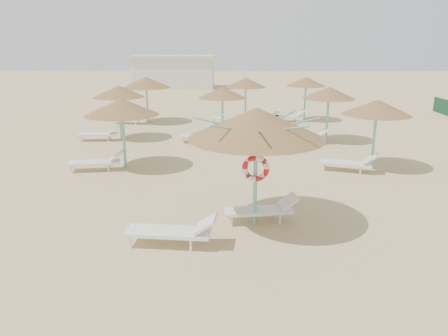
{
  "coord_description": "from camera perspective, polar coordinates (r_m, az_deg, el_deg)",
  "views": [
    {
      "loc": [
        -0.34,
        -10.78,
        4.83
      ],
      "look_at": [
        -0.48,
        1.16,
        1.3
      ],
      "focal_mm": 35.0,
      "sensor_mm": 36.0,
      "label": 1
    }
  ],
  "objects": [
    {
      "name": "service_hut",
      "position": [
        46.24,
        -6.51,
        12.41
      ],
      "size": [
        8.4,
        4.4,
        3.25
      ],
      "color": "silver",
      "rests_on": "ground"
    },
    {
      "name": "palapa_field",
      "position": [
        21.3,
        2.94,
        9.65
      ],
      "size": [
        19.67,
        13.71,
        2.72
      ],
      "color": "#6CBCAD",
      "rests_on": "ground"
    },
    {
      "name": "lounger_main_a",
      "position": [
        10.72,
        -6.52,
        -8.15
      ],
      "size": [
        2.27,
        0.86,
        0.81
      ],
      "rotation": [
        0.0,
        0.0,
        -0.09
      ],
      "color": "white",
      "rests_on": "ground"
    },
    {
      "name": "ground",
      "position": [
        11.82,
        2.29,
        -7.67
      ],
      "size": [
        120.0,
        120.0,
        0.0
      ],
      "primitive_type": "plane",
      "color": "tan",
      "rests_on": "ground"
    },
    {
      "name": "lounger_main_b",
      "position": [
        12.07,
        5.18,
        -5.38
      ],
      "size": [
        2.08,
        0.9,
        0.73
      ],
      "rotation": [
        0.0,
        0.0,
        0.15
      ],
      "color": "white",
      "rests_on": "ground"
    },
    {
      "name": "main_palapa",
      "position": [
        11.18,
        4.26,
        5.8
      ],
      "size": [
        3.55,
        3.55,
        3.18
      ],
      "color": "#6CBCAD",
      "rests_on": "ground"
    }
  ]
}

